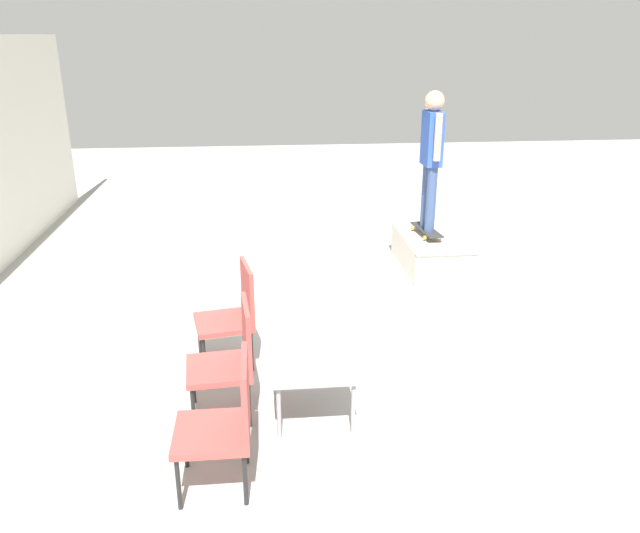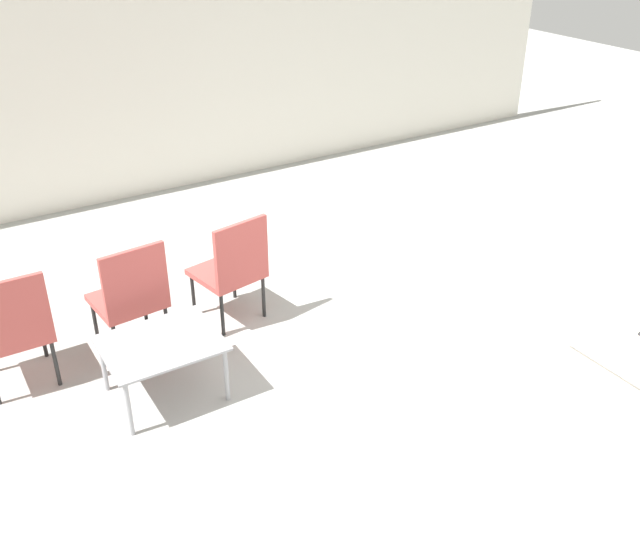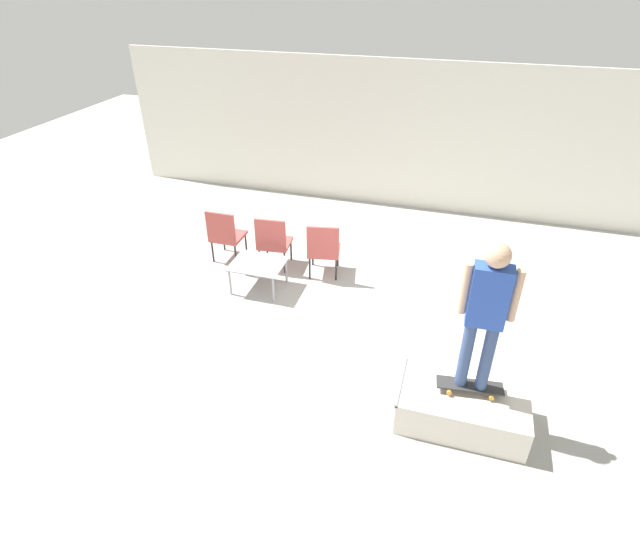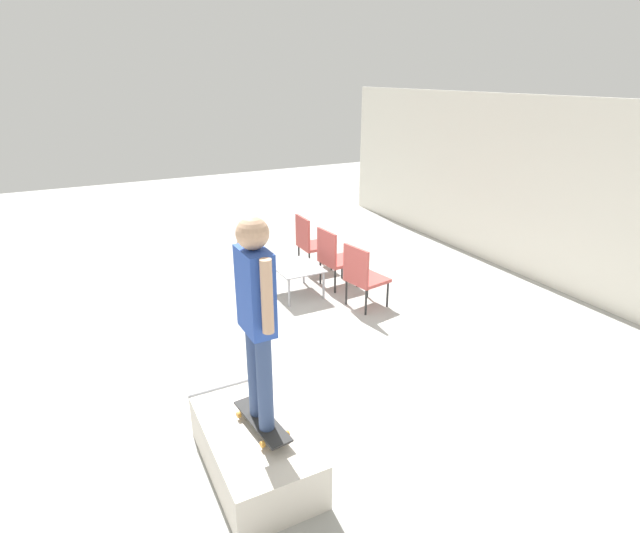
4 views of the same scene
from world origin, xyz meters
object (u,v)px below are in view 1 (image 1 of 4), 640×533
object	(u,v)px
patio_chair_left	(226,419)
skate_ramp_box	(431,252)
patio_chair_center	(231,356)
person_skater	(432,149)
patio_chair_right	(234,311)
skateboard_on_ramp	(427,230)
coffee_table	(312,365)

from	to	relation	value
patio_chair_left	skate_ramp_box	bearing A→B (deg)	148.34
skate_ramp_box	patio_chair_center	xyz separation A→B (m)	(-3.27, 2.58, 0.32)
patio_chair_left	patio_chair_center	distance (m)	0.89
skate_ramp_box	patio_chair_left	xyz separation A→B (m)	(-4.16, 2.58, 0.32)
person_skater	patio_chair_center	xyz separation A→B (m)	(-3.32, 2.51, -1.07)
patio_chair_center	person_skater	bearing A→B (deg)	137.68
patio_chair_right	person_skater	bearing A→B (deg)	123.54
skate_ramp_box	patio_chair_right	size ratio (longest dim) A/B	1.47
person_skater	skateboard_on_ramp	bearing A→B (deg)	-0.91
skateboard_on_ramp	person_skater	distance (m)	1.09
person_skater	skate_ramp_box	bearing A→B (deg)	-124.20
person_skater	patio_chair_center	bearing A→B (deg)	142.00
person_skater	patio_chair_left	size ratio (longest dim) A/B	1.83
skate_ramp_box	patio_chair_center	bearing A→B (deg)	141.79
patio_chair_center	patio_chair_right	xyz separation A→B (m)	(0.89, 0.00, 0.00)
skate_ramp_box	coffee_table	size ratio (longest dim) A/B	1.74
person_skater	patio_chair_right	xyz separation A→B (m)	(-2.43, 2.51, -1.07)
patio_chair_left	patio_chair_right	xyz separation A→B (m)	(1.78, 0.00, 0.00)
patio_chair_left	patio_chair_center	world-z (taller)	same
patio_chair_left	patio_chair_right	bearing A→B (deg)	-179.84
person_skater	patio_chair_right	distance (m)	3.65
coffee_table	patio_chair_left	distance (m)	1.11
skateboard_on_ramp	patio_chair_left	distance (m)	4.90
skate_ramp_box	patio_chair_center	world-z (taller)	patio_chair_center
skateboard_on_ramp	person_skater	xyz separation A→B (m)	(-0.00, 0.00, 1.09)
skate_ramp_box	patio_chair_left	size ratio (longest dim) A/B	1.47
skate_ramp_box	coffee_table	xyz separation A→B (m)	(-3.28, 1.91, 0.20)
coffee_table	patio_chair_left	xyz separation A→B (m)	(-0.88, 0.66, 0.12)
skate_ramp_box	skateboard_on_ramp	bearing A→B (deg)	56.71
skateboard_on_ramp	patio_chair_right	distance (m)	3.49
skate_ramp_box	skateboard_on_ramp	distance (m)	0.31
person_skater	coffee_table	size ratio (longest dim) A/B	2.17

